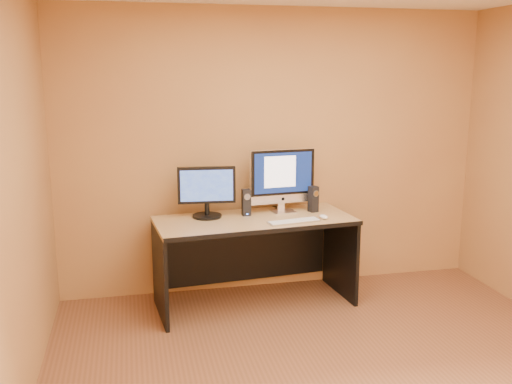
% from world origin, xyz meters
% --- Properties ---
extents(walls, '(4.00, 4.00, 2.60)m').
position_xyz_m(walls, '(0.00, 0.00, 1.30)').
color(walls, '#A87A43').
rests_on(walls, ground).
extents(desk, '(1.76, 0.89, 0.78)m').
position_xyz_m(desk, '(-0.29, 1.56, 0.39)').
color(desk, tan).
rests_on(desk, ground).
extents(imac, '(0.62, 0.28, 0.58)m').
position_xyz_m(imac, '(0.01, 1.73, 1.08)').
color(imac, silver).
rests_on(imac, desk).
extents(second_monitor, '(0.53, 0.30, 0.45)m').
position_xyz_m(second_monitor, '(-0.69, 1.70, 1.01)').
color(second_monitor, black).
rests_on(second_monitor, desk).
extents(speaker_left, '(0.07, 0.08, 0.23)m').
position_xyz_m(speaker_left, '(-0.34, 1.69, 0.90)').
color(speaker_left, black).
rests_on(speaker_left, desk).
extents(speaker_right, '(0.09, 0.09, 0.23)m').
position_xyz_m(speaker_right, '(0.28, 1.69, 0.90)').
color(speaker_right, black).
rests_on(speaker_right, desk).
extents(keyboard, '(0.47, 0.20, 0.02)m').
position_xyz_m(keyboard, '(0.00, 1.36, 0.79)').
color(keyboard, silver).
rests_on(keyboard, desk).
extents(mouse, '(0.08, 0.12, 0.04)m').
position_xyz_m(mouse, '(0.29, 1.42, 0.80)').
color(mouse, white).
rests_on(mouse, desk).
extents(cable_a, '(0.13, 0.20, 0.01)m').
position_xyz_m(cable_a, '(0.03, 1.86, 0.79)').
color(cable_a, black).
rests_on(cable_a, desk).
extents(cable_b, '(0.10, 0.17, 0.01)m').
position_xyz_m(cable_b, '(-0.04, 1.83, 0.79)').
color(cable_b, black).
rests_on(cable_b, desk).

